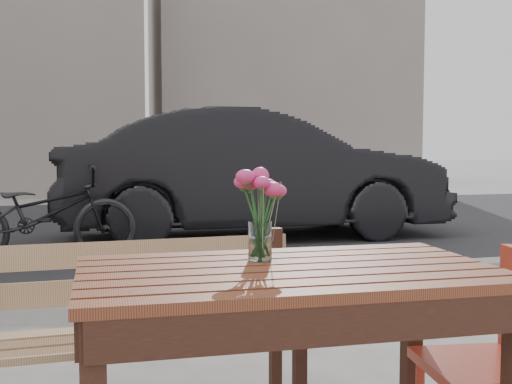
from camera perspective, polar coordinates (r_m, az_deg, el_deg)
street at (r=7.17m, az=-11.77°, el=-5.00°), size 30.00×8.12×0.12m
backdrop_buildings at (r=16.59m, az=-13.47°, el=12.57°), size 15.50×4.00×8.00m
main_table at (r=2.03m, az=2.92°, el=-10.32°), size 1.31×0.79×0.79m
main_bench at (r=2.66m, az=-10.47°, el=-10.40°), size 1.34×0.43×0.83m
red_chair at (r=2.44m, az=21.17°, el=-12.91°), size 0.44×0.44×0.80m
main_vase at (r=2.10m, az=0.36°, el=-0.96°), size 0.17×0.17×0.31m
parked_car at (r=8.10m, az=-0.40°, el=1.60°), size 4.85×1.74×1.59m
bicycle at (r=6.68m, az=-18.51°, el=-1.87°), size 1.87×0.72×0.97m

